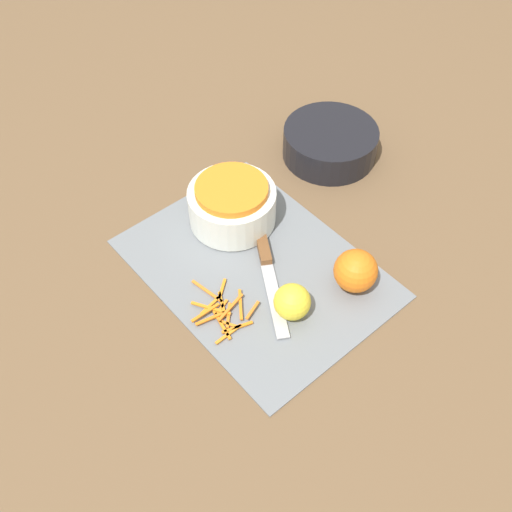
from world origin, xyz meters
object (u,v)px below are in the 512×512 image
object	(u,v)px
bowl_dark	(330,143)
lemon	(292,302)
orange_left	(356,271)
bowl_speckled	(232,204)
knife	(264,253)

from	to	relation	value
bowl_dark	lemon	xyz separation A→B (m)	(0.25, -0.34, 0.00)
orange_left	lemon	bearing A→B (deg)	-102.22
bowl_speckled	knife	world-z (taller)	bowl_speckled
bowl_dark	lemon	distance (m)	0.42
knife	bowl_dark	bearing A→B (deg)	144.19
bowl_dark	knife	world-z (taller)	bowl_dark
knife	lemon	world-z (taller)	lemon
bowl_speckled	orange_left	world-z (taller)	bowl_speckled
bowl_speckled	lemon	world-z (taller)	bowl_speckled
bowl_dark	orange_left	bearing A→B (deg)	-38.20
bowl_speckled	lemon	size ratio (longest dim) A/B	2.63
bowl_dark	bowl_speckled	bearing A→B (deg)	-86.58
bowl_dark	knife	xyz separation A→B (m)	(0.12, -0.29, -0.02)
orange_left	bowl_speckled	bearing A→B (deg)	-166.80
knife	lemon	distance (m)	0.14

